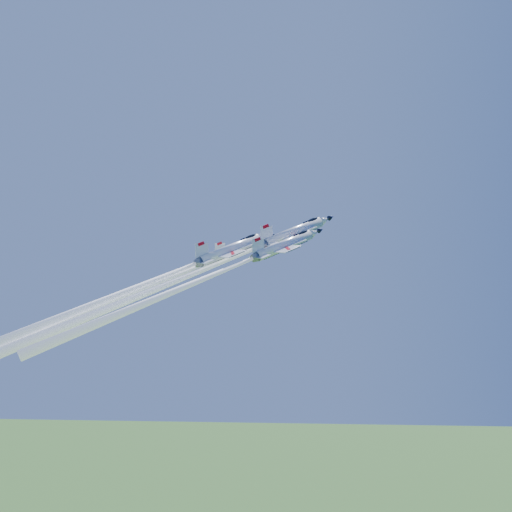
# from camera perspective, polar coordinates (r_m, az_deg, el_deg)

# --- Properties ---
(jet_lead) EXTENTS (45.00, 31.00, 53.11)m
(jet_lead) POSITION_cam_1_polar(r_m,az_deg,el_deg) (95.68, -8.28, -2.58)
(jet_lead) COLOR white
(jet_left) EXTENTS (30.02, 20.56, 31.20)m
(jet_left) POSITION_cam_1_polar(r_m,az_deg,el_deg) (103.65, -7.84, -1.87)
(jet_left) COLOR white
(jet_right) EXTENTS (34.55, 23.70, 37.41)m
(jet_right) POSITION_cam_1_polar(r_m,az_deg,el_deg) (92.47, -5.72, -2.49)
(jet_right) COLOR white
(jet_slot) EXTENTS (35.92, 24.64, 38.66)m
(jet_slot) POSITION_cam_1_polar(r_m,az_deg,el_deg) (94.60, -11.67, -3.01)
(jet_slot) COLOR white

